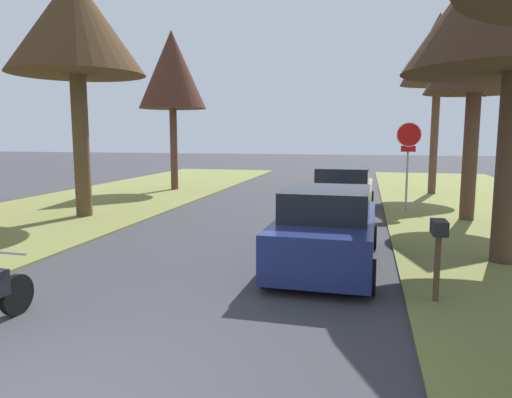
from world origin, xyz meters
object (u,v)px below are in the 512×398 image
street_tree_left_mid_b (172,71)px  parked_sedan_tan (343,193)px  stop_sign_far (408,147)px  street_tree_right_mid_b (477,50)px  curbside_mailbox (439,237)px  street_tree_right_far (439,51)px  parked_sedan_navy (327,230)px  street_tree_left_mid_a (75,27)px

street_tree_left_mid_b → parked_sedan_tan: size_ratio=1.65×
stop_sign_far → parked_sedan_tan: 2.74m
stop_sign_far → street_tree_right_mid_b: 3.58m
curbside_mailbox → street_tree_right_far: bearing=83.0°
street_tree_right_mid_b → street_tree_left_mid_b: 13.07m
street_tree_left_mid_b → parked_sedan_navy: 14.76m
street_tree_right_mid_b → parked_sedan_navy: street_tree_right_mid_b is taller
street_tree_right_far → street_tree_left_mid_b: 11.75m
parked_sedan_navy → parked_sedan_tan: same height
parked_sedan_navy → curbside_mailbox: bearing=-44.7°
street_tree_right_mid_b → street_tree_left_mid_a: 11.97m
street_tree_left_mid_b → street_tree_right_far: bearing=5.2°
street_tree_right_far → curbside_mailbox: 15.22m
stop_sign_far → parked_sedan_navy: (-2.09, -7.27, -1.47)m
street_tree_left_mid_b → curbside_mailbox: street_tree_left_mid_b is taller
street_tree_left_mid_b → street_tree_right_mid_b: bearing=-24.7°
street_tree_right_far → parked_sedan_tan: size_ratio=1.72×
street_tree_left_mid_a → parked_sedan_tan: (8.02, 2.43, -5.15)m
street_tree_right_far → street_tree_left_mid_b: (-11.69, -1.06, -0.61)m
stop_sign_far → parked_sedan_tan: size_ratio=0.67×
street_tree_right_far → parked_sedan_tan: 8.95m
street_tree_right_mid_b → street_tree_left_mid_a: (-11.77, -2.06, 0.81)m
parked_sedan_tan → parked_sedan_navy: bearing=-90.1°
street_tree_right_far → parked_sedan_tan: street_tree_right_far is taller
stop_sign_far → street_tree_right_mid_b: bearing=-39.2°
stop_sign_far → street_tree_right_mid_b: size_ratio=0.46×
street_tree_right_far → street_tree_left_mid_b: street_tree_right_far is taller
street_tree_right_mid_b → street_tree_right_far: 6.61m
stop_sign_far → curbside_mailbox: stop_sign_far is taller
street_tree_left_mid_a → street_tree_left_mid_b: street_tree_left_mid_a is taller
street_tree_right_mid_b → parked_sedan_tan: size_ratio=1.45×
stop_sign_far → parked_sedan_tan: stop_sign_far is taller
curbside_mailbox → street_tree_right_mid_b: bearing=76.0°
street_tree_right_mid_b → parked_sedan_navy: size_ratio=1.45×
street_tree_right_far → parked_sedan_navy: size_ratio=1.72×
street_tree_left_mid_b → street_tree_left_mid_a: bearing=-89.2°
street_tree_right_far → street_tree_left_mid_a: bearing=-143.5°
parked_sedan_navy → curbside_mailbox: 2.60m
street_tree_left_mid_a → street_tree_right_far: bearing=36.5°
street_tree_right_mid_b → parked_sedan_tan: street_tree_right_mid_b is taller
street_tree_left_mid_a → curbside_mailbox: (9.84, -5.65, -4.81)m
street_tree_right_mid_b → street_tree_right_far: street_tree_right_far is taller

